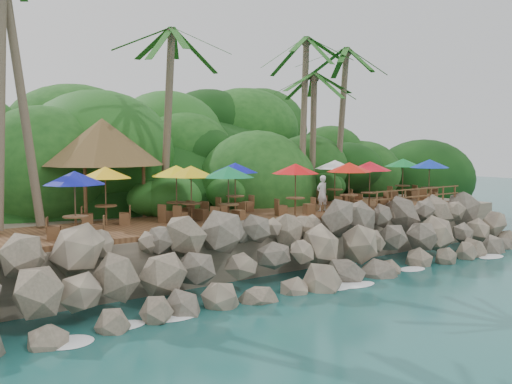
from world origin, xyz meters
TOP-DOWN VIEW (x-y plane):
  - ground at (0.00, 0.00)m, footprint 140.00×140.00m
  - land_base at (0.00, 16.00)m, footprint 32.00×25.20m
  - jungle_hill at (0.00, 23.50)m, footprint 44.80×28.00m
  - seawall at (0.00, 2.00)m, footprint 29.00×4.00m
  - terrace at (0.00, 6.00)m, footprint 26.00×5.00m
  - jungle_foliage at (0.00, 15.00)m, footprint 44.00×16.00m
  - foam_line at (0.00, 0.30)m, footprint 25.20×0.80m
  - palms at (-0.54, 8.80)m, footprint 25.65×6.94m
  - palapa at (-5.99, 10.01)m, footprint 5.68×5.68m
  - dining_clusters at (1.31, 5.71)m, footprint 23.42×5.24m
  - railing at (9.20, 3.65)m, footprint 7.20×0.10m
  - waiter at (3.56, 5.20)m, footprint 0.67×0.45m

SIDE VIEW (x-z plane):
  - ground at x=0.00m, z-range 0.00..0.00m
  - jungle_hill at x=0.00m, z-range -7.70..7.70m
  - jungle_foliage at x=0.00m, z-range -6.00..6.00m
  - foam_line at x=0.00m, z-range 0.00..0.06m
  - land_base at x=0.00m, z-range 0.00..2.10m
  - seawall at x=0.00m, z-range 0.00..2.30m
  - terrace at x=0.00m, z-range 2.10..2.30m
  - railing at x=9.20m, z-range 2.41..3.41m
  - waiter at x=3.56m, z-range 2.30..4.11m
  - dining_clusters at x=1.31m, z-range 3.11..5.58m
  - palapa at x=-5.99m, z-range 3.49..8.09m
  - palms at x=-0.54m, z-range 5.21..18.67m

